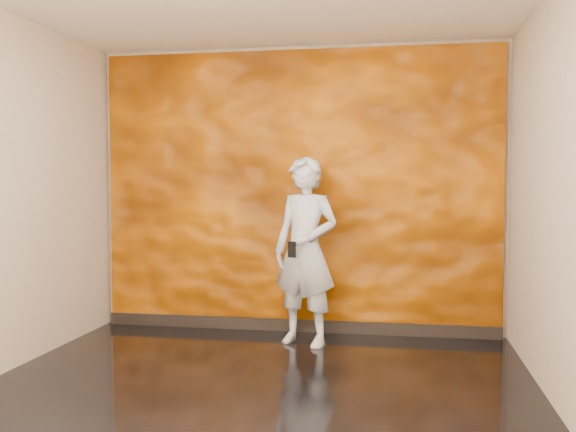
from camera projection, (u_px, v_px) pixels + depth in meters
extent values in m
cube|color=black|center=(252.00, 395.00, 4.44)|extent=(4.00, 4.00, 0.01)
cube|color=#C6B19B|center=(298.00, 189.00, 6.33)|extent=(4.00, 0.02, 2.80)
cube|color=#C6B19B|center=(128.00, 201.00, 2.40)|extent=(4.00, 0.02, 2.80)
cube|color=#C6B19B|center=(562.00, 194.00, 4.01)|extent=(0.02, 4.00, 2.80)
cube|color=#D76900|center=(297.00, 192.00, 6.29)|extent=(3.90, 0.06, 2.75)
cube|color=black|center=(297.00, 325.00, 6.32)|extent=(3.90, 0.04, 0.12)
imported|color=#90959F|center=(305.00, 251.00, 5.79)|extent=(0.72, 0.59, 1.70)
cube|color=black|center=(292.00, 249.00, 5.59)|extent=(0.08, 0.04, 0.14)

